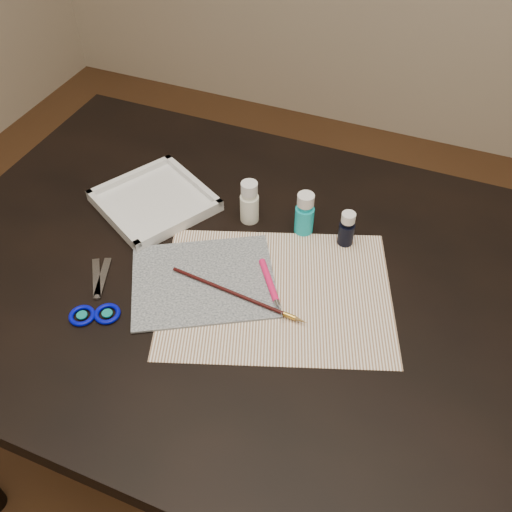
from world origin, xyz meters
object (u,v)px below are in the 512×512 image
at_px(paper, 276,293).
at_px(paint_bottle_white, 249,202).
at_px(paint_bottle_cyan, 305,213).
at_px(paint_bottle_navy, 347,229).
at_px(palette_tray, 154,201).
at_px(canvas, 203,281).
at_px(scissors, 94,291).

xyz_separation_m(paper, paint_bottle_white, (-0.12, 0.17, 0.05)).
bearing_deg(paint_bottle_cyan, paper, -87.23).
bearing_deg(paint_bottle_cyan, paint_bottle_navy, -1.27).
bearing_deg(palette_tray, paint_bottle_cyan, 7.81).
bearing_deg(paint_bottle_white, paint_bottle_cyan, 4.40).
xyz_separation_m(canvas, paint_bottle_cyan, (0.13, 0.20, 0.04)).
distance_m(paper, palette_tray, 0.35).
bearing_deg(paint_bottle_navy, canvas, -136.89).
distance_m(paper, paint_bottle_white, 0.21).
height_order(paint_bottle_navy, palette_tray, paint_bottle_navy).
height_order(paint_bottle_white, paint_bottle_cyan, same).
distance_m(paint_bottle_cyan, scissors, 0.43).
height_order(paper, canvas, canvas).
bearing_deg(paint_bottle_white, palette_tray, -170.29).
bearing_deg(palette_tray, canvas, -39.62).
distance_m(paint_bottle_white, paint_bottle_navy, 0.20).
xyz_separation_m(canvas, paint_bottle_white, (0.01, 0.19, 0.04)).
relative_size(canvas, palette_tray, 1.25).
distance_m(canvas, scissors, 0.20).
relative_size(paint_bottle_white, paint_bottle_cyan, 1.01).
bearing_deg(paint_bottle_navy, scissors, -142.28).
bearing_deg(paper, paint_bottle_white, 126.27).
xyz_separation_m(paint_bottle_cyan, paint_bottle_navy, (0.09, -0.00, -0.01)).
height_order(paint_bottle_cyan, palette_tray, paint_bottle_cyan).
bearing_deg(paper, scissors, -157.95).
xyz_separation_m(paint_bottle_white, paint_bottle_navy, (0.20, 0.01, -0.01)).
xyz_separation_m(canvas, paint_bottle_navy, (0.21, 0.20, 0.03)).
relative_size(canvas, scissors, 1.46).
height_order(paint_bottle_cyan, scissors, paint_bottle_cyan).
bearing_deg(palette_tray, paint_bottle_white, 9.71).
bearing_deg(paint_bottle_navy, paper, -114.33).
relative_size(paper, paint_bottle_cyan, 4.48).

